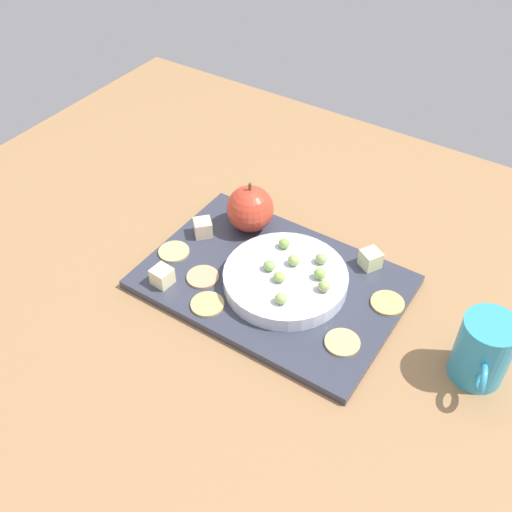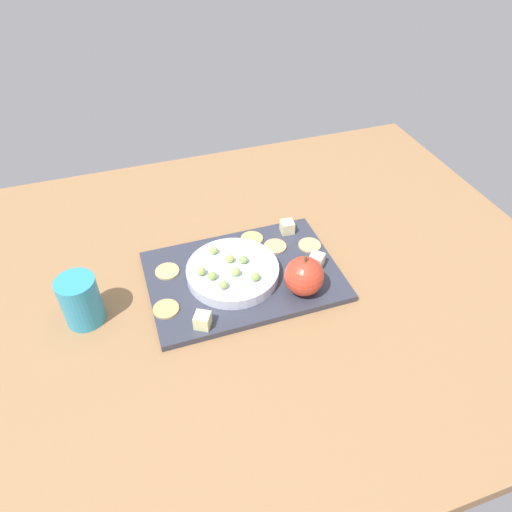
# 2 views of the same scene
# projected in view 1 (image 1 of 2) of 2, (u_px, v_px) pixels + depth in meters

# --- Properties ---
(table) EXTENTS (1.38, 1.03, 0.03)m
(table) POSITION_uv_depth(u_px,v_px,m) (285.00, 298.00, 0.93)
(table) COLOR #996F47
(table) RESTS_ON ground
(platter) EXTENTS (0.38, 0.26, 0.01)m
(platter) POSITION_uv_depth(u_px,v_px,m) (273.00, 282.00, 0.92)
(platter) COLOR #343847
(platter) RESTS_ON table
(serving_dish) EXTENTS (0.19, 0.19, 0.02)m
(serving_dish) POSITION_uv_depth(u_px,v_px,m) (289.00, 278.00, 0.90)
(serving_dish) COLOR silver
(serving_dish) RESTS_ON platter
(apple_whole) EXTENTS (0.08, 0.08, 0.08)m
(apple_whole) POSITION_uv_depth(u_px,v_px,m) (250.00, 209.00, 0.98)
(apple_whole) COLOR red
(apple_whole) RESTS_ON platter
(apple_stem) EXTENTS (0.01, 0.01, 0.01)m
(apple_stem) POSITION_uv_depth(u_px,v_px,m) (250.00, 187.00, 0.95)
(apple_stem) COLOR brown
(apple_stem) RESTS_ON apple_whole
(cheese_cube_0) EXTENTS (0.04, 0.04, 0.03)m
(cheese_cube_0) POSITION_uv_depth(u_px,v_px,m) (203.00, 228.00, 0.98)
(cheese_cube_0) COLOR beige
(cheese_cube_0) RESTS_ON platter
(cheese_cube_1) EXTENTS (0.03, 0.03, 0.03)m
(cheese_cube_1) POSITION_uv_depth(u_px,v_px,m) (162.00, 276.00, 0.90)
(cheese_cube_1) COLOR beige
(cheese_cube_1) RESTS_ON platter
(cheese_cube_2) EXTENTS (0.04, 0.04, 0.03)m
(cheese_cube_2) POSITION_uv_depth(u_px,v_px,m) (371.00, 259.00, 0.93)
(cheese_cube_2) COLOR beige
(cheese_cube_2) RESTS_ON platter
(cracker_0) EXTENTS (0.05, 0.05, 0.00)m
(cracker_0) POSITION_uv_depth(u_px,v_px,m) (387.00, 303.00, 0.88)
(cracker_0) COLOR tan
(cracker_0) RESTS_ON platter
(cracker_1) EXTENTS (0.05, 0.05, 0.00)m
(cracker_1) POSITION_uv_depth(u_px,v_px,m) (342.00, 343.00, 0.82)
(cracker_1) COLOR tan
(cracker_1) RESTS_ON platter
(cracker_2) EXTENTS (0.05, 0.05, 0.00)m
(cracker_2) POSITION_uv_depth(u_px,v_px,m) (203.00, 277.00, 0.92)
(cracker_2) COLOR tan
(cracker_2) RESTS_ON platter
(cracker_3) EXTENTS (0.05, 0.05, 0.00)m
(cracker_3) POSITION_uv_depth(u_px,v_px,m) (174.00, 252.00, 0.96)
(cracker_3) COLOR tan
(cracker_3) RESTS_ON platter
(cracker_4) EXTENTS (0.05, 0.05, 0.00)m
(cracker_4) POSITION_uv_depth(u_px,v_px,m) (207.00, 304.00, 0.87)
(cracker_4) COLOR tan
(cracker_4) RESTS_ON platter
(grape_0) EXTENTS (0.02, 0.02, 0.02)m
(grape_0) POSITION_uv_depth(u_px,v_px,m) (323.00, 287.00, 0.86)
(grape_0) COLOR #A0B160
(grape_0) RESTS_ON serving_dish
(grape_1) EXTENTS (0.02, 0.02, 0.02)m
(grape_1) POSITION_uv_depth(u_px,v_px,m) (284.00, 243.00, 0.93)
(grape_1) COLOR #88B851
(grape_1) RESTS_ON serving_dish
(grape_2) EXTENTS (0.02, 0.02, 0.02)m
(grape_2) POSITION_uv_depth(u_px,v_px,m) (269.00, 266.00, 0.89)
(grape_2) COLOR #87B759
(grape_2) RESTS_ON serving_dish
(grape_3) EXTENTS (0.02, 0.02, 0.02)m
(grape_3) POSITION_uv_depth(u_px,v_px,m) (320.00, 274.00, 0.88)
(grape_3) COLOR #8FB853
(grape_3) RESTS_ON serving_dish
(grape_4) EXTENTS (0.02, 0.02, 0.02)m
(grape_4) POSITION_uv_depth(u_px,v_px,m) (295.00, 261.00, 0.90)
(grape_4) COLOR #9DBE61
(grape_4) RESTS_ON serving_dish
(grape_5) EXTENTS (0.02, 0.02, 0.01)m
(grape_5) POSITION_uv_depth(u_px,v_px,m) (277.00, 276.00, 0.88)
(grape_5) COLOR #9AB952
(grape_5) RESTS_ON serving_dish
(grape_6) EXTENTS (0.02, 0.02, 0.02)m
(grape_6) POSITION_uv_depth(u_px,v_px,m) (281.00, 299.00, 0.84)
(grape_6) COLOR #97BC60
(grape_6) RESTS_ON serving_dish
(grape_7) EXTENTS (0.02, 0.02, 0.02)m
(grape_7) POSITION_uv_depth(u_px,v_px,m) (321.00, 259.00, 0.90)
(grape_7) COLOR #94B162
(grape_7) RESTS_ON serving_dish
(cup) EXTENTS (0.07, 0.10, 0.10)m
(cup) POSITION_uv_depth(u_px,v_px,m) (483.00, 350.00, 0.77)
(cup) COLOR #3196BC
(cup) RESTS_ON table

